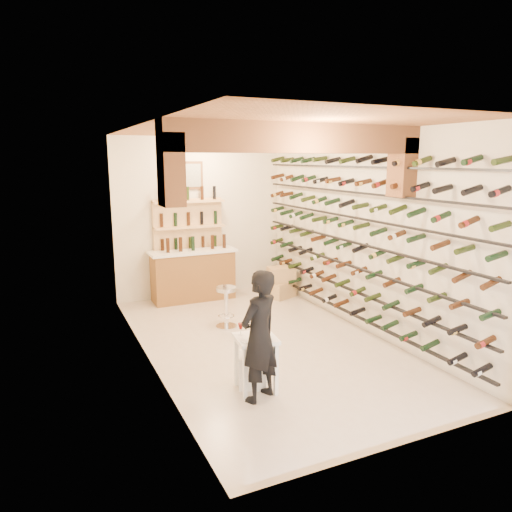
{
  "coord_description": "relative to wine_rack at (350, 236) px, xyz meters",
  "views": [
    {
      "loc": [
        -3.0,
        -6.25,
        2.77
      ],
      "look_at": [
        0.0,
        0.3,
        1.3
      ],
      "focal_mm": 33.48,
      "sensor_mm": 36.0,
      "label": 1
    }
  ],
  "objects": [
    {
      "name": "crate_upper",
      "position": [
        -0.17,
        2.05,
        -1.07
      ],
      "size": [
        0.57,
        0.43,
        0.3
      ],
      "primitive_type": "cube",
      "rotation": [
        0.0,
        0.0,
        -0.15
      ],
      "color": "tan",
      "rests_on": "crate_lower"
    },
    {
      "name": "person",
      "position": [
        -2.34,
        -1.56,
        -0.77
      ],
      "size": [
        0.68,
        0.59,
        1.56
      ],
      "primitive_type": "imported",
      "rotation": [
        0.0,
        0.0,
        3.61
      ],
      "color": "black",
      "rests_on": "ground"
    },
    {
      "name": "crate_lower",
      "position": [
        -0.17,
        2.05,
        -1.39
      ],
      "size": [
        0.65,
        0.55,
        0.33
      ],
      "primitive_type": "cube",
      "rotation": [
        0.0,
        0.0,
        0.38
      ],
      "color": "tan",
      "rests_on": "ground"
    },
    {
      "name": "white_stool",
      "position": [
        -2.28,
        -1.23,
        -1.34
      ],
      "size": [
        0.43,
        0.43,
        0.41
      ],
      "primitive_type": "cube",
      "rotation": [
        0.0,
        0.0,
        -0.42
      ],
      "color": "white",
      "rests_on": "ground"
    },
    {
      "name": "ground",
      "position": [
        -1.53,
        0.0,
        -1.55
      ],
      "size": [
        6.0,
        6.0,
        0.0
      ],
      "primitive_type": "plane",
      "color": "beige",
      "rests_on": "ground"
    },
    {
      "name": "tasting_table",
      "position": [
        -2.3,
        -1.36,
        -0.98
      ],
      "size": [
        0.53,
        0.53,
        0.83
      ],
      "rotation": [
        0.0,
        0.0,
        -0.12
      ],
      "color": "white",
      "rests_on": "ground"
    },
    {
      "name": "chrome_barstool",
      "position": [
        -1.82,
        0.86,
        -1.15
      ],
      "size": [
        0.36,
        0.36,
        0.7
      ],
      "rotation": [
        0.0,
        0.0,
        -0.27
      ],
      "color": "silver",
      "rests_on": "ground"
    },
    {
      "name": "wine_rack",
      "position": [
        0.0,
        0.0,
        0.0
      ],
      "size": [
        0.32,
        5.7,
        2.56
      ],
      "color": "black",
      "rests_on": "ground"
    },
    {
      "name": "room_shell",
      "position": [
        -1.53,
        -0.26,
        0.7
      ],
      "size": [
        3.52,
        6.02,
        3.21
      ],
      "color": "beige",
      "rests_on": "ground"
    },
    {
      "name": "back_shelving",
      "position": [
        -1.83,
        2.89,
        -0.38
      ],
      "size": [
        1.4,
        0.31,
        2.73
      ],
      "color": "#E0B77E",
      "rests_on": "ground"
    },
    {
      "name": "back_counter",
      "position": [
        -1.83,
        2.65,
        -1.02
      ],
      "size": [
        1.7,
        0.62,
        1.29
      ],
      "color": "brown",
      "rests_on": "ground"
    }
  ]
}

